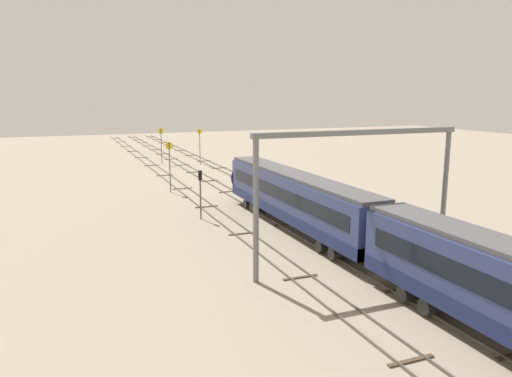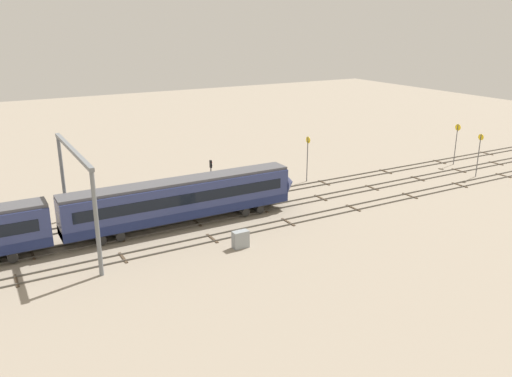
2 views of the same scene
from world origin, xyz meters
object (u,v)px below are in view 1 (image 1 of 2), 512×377
at_px(speed_sign_mid_trackside, 170,161).
at_px(speed_sign_far_trackside, 161,141).
at_px(overhead_gantry, 359,169).
at_px(signal_light_trackside_approach, 200,188).
at_px(speed_sign_near_foreground, 200,142).
at_px(relay_cabinet, 354,206).

distance_m(speed_sign_mid_trackside, speed_sign_far_trackside, 24.08).
bearing_deg(speed_sign_far_trackside, overhead_gantry, -177.28).
height_order(speed_sign_mid_trackside, signal_light_trackside_approach, speed_sign_mid_trackside).
height_order(speed_sign_mid_trackside, speed_sign_far_trackside, speed_sign_mid_trackside).
bearing_deg(speed_sign_near_foreground, overhead_gantry, 176.29).
xyz_separation_m(speed_sign_mid_trackside, speed_sign_far_trackside, (23.80, -3.67, 0.07)).
height_order(overhead_gantry, speed_sign_near_foreground, overhead_gantry).
relative_size(overhead_gantry, speed_sign_mid_trackside, 2.54).
bearing_deg(speed_sign_near_foreground, speed_sign_mid_trackside, 155.77).
distance_m(overhead_gantry, relay_cabinet, 16.18).
bearing_deg(overhead_gantry, speed_sign_mid_trackside, 11.66).
xyz_separation_m(speed_sign_near_foreground, relay_cabinet, (-38.81, -4.81, -2.85)).
xyz_separation_m(overhead_gantry, speed_sign_near_foreground, (51.49, -3.34, -3.05)).
bearing_deg(relay_cabinet, signal_light_trackside_approach, 75.43).
relative_size(speed_sign_near_foreground, speed_sign_mid_trackside, 0.98).
relative_size(overhead_gantry, speed_sign_near_foreground, 2.59).
xyz_separation_m(speed_sign_far_trackside, signal_light_trackside_approach, (-37.58, 3.75, -0.84)).
distance_m(signal_light_trackside_approach, relay_cabinet, 15.10).
height_order(speed_sign_near_foreground, signal_light_trackside_approach, speed_sign_near_foreground).
bearing_deg(signal_light_trackside_approach, relay_cabinet, -104.57).
relative_size(signal_light_trackside_approach, relay_cabinet, 2.82).
distance_m(speed_sign_near_foreground, speed_sign_mid_trackside, 23.33).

